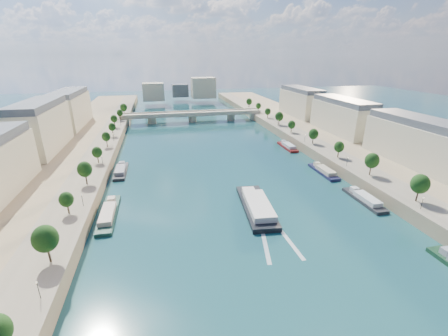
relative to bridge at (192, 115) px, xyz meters
name	(u,v)px	position (x,y,z in m)	size (l,w,h in m)	color
ground	(223,174)	(0.00, -116.55, -5.08)	(700.00, 700.00, 0.00)	#0C2F38
quay_left	(49,182)	(-72.00, -116.55, -2.58)	(44.00, 520.00, 5.00)	#9E8460
quay_right	(363,158)	(72.00, -116.55, -2.58)	(44.00, 520.00, 5.00)	#9E8460
pave_left	(88,174)	(-57.00, -116.55, -0.03)	(14.00, 520.00, 0.10)	gray
pave_right	(337,155)	(57.00, -116.55, -0.03)	(14.00, 520.00, 0.10)	gray
trees_left	(92,159)	(-55.00, -114.55, 5.39)	(4.80, 268.80, 8.26)	#382B1E
trees_right	(324,139)	(55.00, -106.55, 5.39)	(4.80, 268.80, 8.26)	#382B1E
lamps_left	(94,176)	(-52.50, -126.55, 2.70)	(0.36, 200.36, 4.28)	black
lamps_right	(324,147)	(52.50, -111.55, 2.70)	(0.36, 200.36, 4.28)	black
buildings_left	(17,143)	(-85.00, -104.55, 11.37)	(16.00, 226.00, 23.20)	beige
buildings_right	(374,124)	(85.00, -104.55, 11.37)	(16.00, 226.00, 23.20)	beige
skyline	(184,89)	(3.19, 102.97, 9.57)	(79.00, 42.00, 22.00)	beige
bridge	(192,115)	(0.00, 0.00, 0.00)	(112.00, 12.00, 8.15)	#C1B79E
tour_barge	(257,206)	(4.67, -151.62, -3.81)	(12.04, 32.52, 4.32)	black
wake	(274,235)	(4.67, -168.12, -5.06)	(10.74, 26.02, 0.04)	silver
moored_barges_left	(91,276)	(-45.50, -176.25, -4.24)	(5.00, 157.23, 3.60)	#1C1C3E
moored_barges_right	(376,208)	(45.50, -161.10, -4.24)	(5.00, 169.33, 3.60)	black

